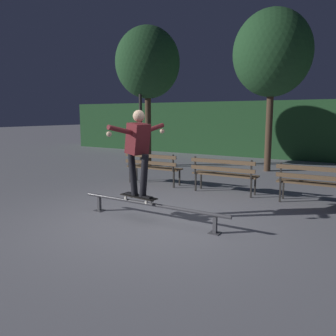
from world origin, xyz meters
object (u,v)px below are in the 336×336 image
at_px(skateboard, 139,197).
at_px(skateboarder, 138,146).
at_px(lamp_post_left, 140,98).
at_px(tree_far_left, 148,63).
at_px(tree_behind_benches, 272,54).
at_px(park_bench_right_center, 316,180).
at_px(grind_rail, 151,207).
at_px(park_bench_left_center, 224,172).
at_px(park_bench_leftmost, 153,165).

relative_size(skateboard, skateboarder, 0.51).
bearing_deg(lamp_post_left, tree_far_left, 91.53).
height_order(skateboarder, tree_behind_benches, tree_behind_benches).
relative_size(park_bench_right_center, lamp_post_left, 0.41).
relative_size(grind_rail, tree_behind_benches, 0.58).
bearing_deg(skateboard, tree_far_left, 123.52).
height_order(park_bench_left_center, tree_far_left, tree_far_left).
xyz_separation_m(tree_far_left, lamp_post_left, (0.01, -0.48, -1.23)).
relative_size(grind_rail, park_bench_right_center, 1.89).
relative_size(tree_far_left, lamp_post_left, 1.28).
bearing_deg(tree_far_left, tree_behind_benches, 15.37).
distance_m(park_bench_leftmost, tree_far_left, 4.73).
distance_m(skateboard, lamp_post_left, 6.55).
distance_m(park_bench_right_center, tree_far_left, 7.56).
bearing_deg(park_bench_right_center, grind_rail, -130.72).
bearing_deg(skateboarder, lamp_post_left, 125.88).
bearing_deg(park_bench_left_center, skateboard, -101.08).
bearing_deg(tree_behind_benches, grind_rail, -91.68).
distance_m(skateboard, park_bench_left_center, 2.76).
bearing_deg(tree_far_left, park_bench_left_center, -33.85).
xyz_separation_m(skateboarder, park_bench_left_center, (0.53, 2.71, -0.81)).
distance_m(park_bench_left_center, tree_behind_benches, 5.14).
relative_size(skateboard, lamp_post_left, 0.21).
relative_size(skateboarder, park_bench_right_center, 0.97).
distance_m(skateboard, tree_far_left, 7.39).
relative_size(park_bench_left_center, tree_behind_benches, 0.31).
xyz_separation_m(skateboard, park_bench_left_center, (0.53, 2.71, 0.13)).
distance_m(skateboarder, tree_far_left, 7.03).
height_order(park_bench_leftmost, park_bench_left_center, same).
relative_size(skateboarder, lamp_post_left, 0.40).
relative_size(park_bench_leftmost, lamp_post_left, 0.41).
distance_m(grind_rail, skateboarder, 1.11).
bearing_deg(park_bench_right_center, tree_far_left, 155.84).
bearing_deg(grind_rail, skateboard, -180.00).
xyz_separation_m(park_bench_leftmost, tree_behind_benches, (2.01, 3.94, 3.30)).
xyz_separation_m(park_bench_left_center, tree_behind_benches, (-0.06, 3.94, 3.30)).
bearing_deg(lamp_post_left, tree_behind_benches, 21.41).
xyz_separation_m(grind_rail, park_bench_leftmost, (-1.82, 2.71, 0.27)).
bearing_deg(skateboard, skateboarder, -8.25).
relative_size(skateboarder, park_bench_left_center, 0.97).
relative_size(grind_rail, park_bench_left_center, 1.89).
height_order(park_bench_left_center, lamp_post_left, lamp_post_left).
bearing_deg(skateboarder, skateboard, 171.75).
bearing_deg(skateboard, grind_rail, 0.00).
bearing_deg(park_bench_left_center, park_bench_leftmost, 180.00).
bearing_deg(lamp_post_left, park_bench_right_center, -20.45).
height_order(skateboard, park_bench_left_center, park_bench_left_center).
xyz_separation_m(park_bench_left_center, park_bench_right_center, (2.07, 0.00, 0.00)).
xyz_separation_m(park_bench_right_center, tree_behind_benches, (-2.14, 3.94, 3.30)).
bearing_deg(park_bench_right_center, skateboard, -133.88).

